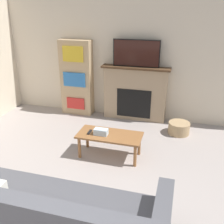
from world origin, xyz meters
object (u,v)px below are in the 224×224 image
(tv, at_px, (136,53))
(coffee_table, at_px, (110,137))
(couch, at_px, (43,222))
(bookshelf, at_px, (77,78))
(storage_basket, at_px, (179,128))
(fireplace, at_px, (135,93))

(tv, relative_size, coffee_table, 0.91)
(couch, bearing_deg, coffee_table, 84.78)
(bookshelf, relative_size, storage_basket, 4.03)
(couch, bearing_deg, fireplace, 85.76)
(coffee_table, xyz_separation_m, bookshelf, (-1.22, 1.60, 0.48))
(fireplace, height_order, coffee_table, fireplace)
(tv, relative_size, storage_basket, 2.32)
(storage_basket, bearing_deg, coffee_table, -132.85)
(couch, bearing_deg, tv, 85.74)
(fireplace, relative_size, bookshelf, 0.86)
(fireplace, distance_m, couch, 3.48)
(tv, bearing_deg, fireplace, 90.00)
(coffee_table, bearing_deg, fireplace, 86.88)
(couch, distance_m, storage_basket, 3.24)
(fireplace, xyz_separation_m, storage_basket, (0.98, -0.47, -0.47))
(tv, xyz_separation_m, bookshelf, (-1.31, -0.00, -0.60))
(fireplace, relative_size, couch, 0.57)
(couch, height_order, coffee_table, couch)
(couch, relative_size, coffee_table, 2.39)
(tv, distance_m, storage_basket, 1.70)
(couch, relative_size, storage_basket, 6.08)
(fireplace, bearing_deg, bookshelf, -179.00)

